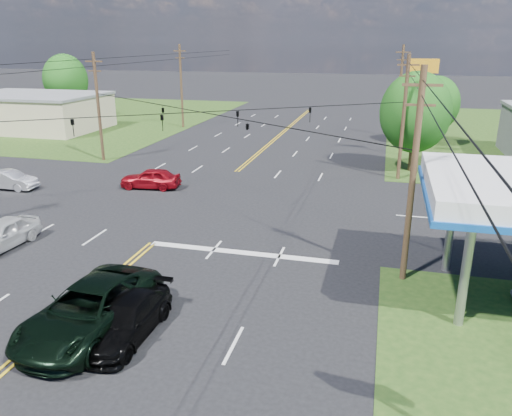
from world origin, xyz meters
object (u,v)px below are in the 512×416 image
(pole_ne, at_px, (403,117))
(suv_black, at_px, (126,319))
(pole_nw, at_px, (98,106))
(retail_nw, at_px, (34,113))
(sedan_silver, at_px, (10,180))
(pole_left_far, at_px, (181,85))
(pickup_dkgreen, at_px, (90,309))
(pole_se, at_px, (413,175))
(tree_right_a, at_px, (415,112))
(tree_far_l, at_px, (65,80))
(tree_right_b, at_px, (435,104))
(pole_right_far, at_px, (400,90))
(pickup_white, at_px, (1,234))

(pole_ne, xyz_separation_m, suv_black, (-10.00, -25.37, -4.21))
(suv_black, bearing_deg, pole_nw, 123.52)
(retail_nw, xyz_separation_m, sedan_silver, (15.25, -23.00, -1.32))
(pole_nw, xyz_separation_m, pole_left_far, (0.00, 19.00, 0.25))
(pickup_dkgreen, height_order, suv_black, pickup_dkgreen)
(pole_left_far, xyz_separation_m, pickup_dkgreen, (14.56, -44.40, -4.25))
(pole_ne, bearing_deg, pickup_dkgreen, -114.24)
(pole_se, xyz_separation_m, tree_right_a, (1.00, 21.00, -0.05))
(tree_right_a, height_order, tree_far_l, tree_far_l)
(pole_left_far, height_order, tree_right_b, pole_left_far)
(pole_left_far, relative_size, tree_right_a, 1.22)
(pole_ne, relative_size, tree_right_a, 1.16)
(retail_nw, bearing_deg, tree_right_b, 2.46)
(pole_left_far, distance_m, pole_right_far, 26.00)
(pole_left_far, bearing_deg, tree_right_a, -30.65)
(suv_black, bearing_deg, tree_right_b, 72.78)
(retail_nw, relative_size, tree_right_a, 1.96)
(pole_nw, xyz_separation_m, pickup_dkgreen, (14.56, -25.40, -4.00))
(pole_se, xyz_separation_m, sedan_silver, (-27.75, 8.00, -4.23))
(pole_right_far, height_order, sedan_silver, pole_right_far)
(tree_right_b, relative_size, tree_far_l, 0.81)
(retail_nw, height_order, pole_se, pole_se)
(tree_right_a, xyz_separation_m, pickup_dkgreen, (-12.44, -28.40, -3.95))
(pole_ne, xyz_separation_m, sedan_silver, (-27.75, -10.00, -4.23))
(pole_se, relative_size, pole_left_far, 0.95)
(pickup_dkgreen, bearing_deg, tree_right_a, 69.58)
(pole_se, relative_size, pole_nw, 1.00)
(pole_nw, bearing_deg, pickup_dkgreen, -60.17)
(pole_se, xyz_separation_m, pole_nw, (-26.00, 18.00, 0.00))
(pole_ne, distance_m, pole_right_far, 19.00)
(retail_nw, relative_size, tree_far_l, 1.83)
(pickup_dkgreen, xyz_separation_m, pickup_white, (-8.97, 5.93, -0.15))
(pickup_white, distance_m, sedan_silver, 11.98)
(pole_left_far, distance_m, tree_right_a, 31.39)
(pole_right_far, bearing_deg, tree_right_a, -86.42)
(pole_se, bearing_deg, pickup_white, -175.87)
(retail_nw, xyz_separation_m, tree_right_b, (46.50, 2.00, 2.22))
(pole_right_far, height_order, tree_right_a, pole_right_far)
(pole_nw, bearing_deg, pole_left_far, 90.00)
(pole_left_far, distance_m, pickup_white, 39.13)
(pole_se, xyz_separation_m, pickup_dkgreen, (-11.44, -7.40, -4.00))
(retail_nw, bearing_deg, suv_black, -49.30)
(retail_nw, height_order, pole_left_far, pole_left_far)
(tree_right_a, bearing_deg, tree_far_l, 156.50)
(pole_se, bearing_deg, sedan_silver, 163.92)
(pole_ne, xyz_separation_m, pole_left_far, (-26.00, 19.00, 0.25))
(suv_black, bearing_deg, pole_se, 37.65)
(pickup_dkgreen, bearing_deg, tree_right_b, 72.94)
(tree_right_a, height_order, tree_right_b, tree_right_a)
(retail_nw, bearing_deg, pole_se, -35.79)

